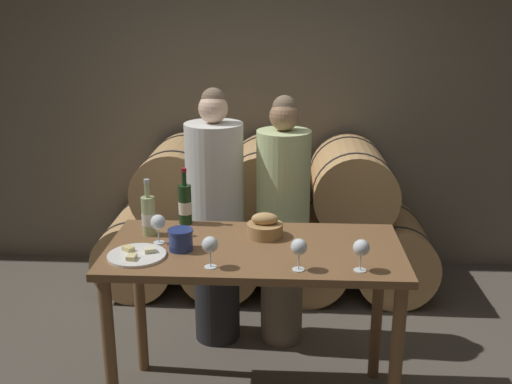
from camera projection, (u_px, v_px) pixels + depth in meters
stone_wall_back at (268, 75)px, 4.83m from camera, size 10.00×0.12×3.20m
barrel_stack at (265, 221)px, 4.64m from camera, size 2.57×0.83×1.16m
tasting_table at (255, 272)px, 3.11m from camera, size 1.52×0.74×0.95m
person_left at (216, 219)px, 3.80m from camera, size 0.36×0.36×1.67m
person_right at (283, 222)px, 3.78m from camera, size 0.33×0.33×1.63m
wine_bottle_red at (185, 204)px, 3.37m from camera, size 0.08×0.08×0.33m
wine_bottle_white at (148, 215)px, 3.21m from camera, size 0.08×0.08×0.31m
blue_crock at (181, 239)px, 3.02m from camera, size 0.13×0.13×0.11m
bread_basket at (265, 227)px, 3.20m from camera, size 0.19×0.19×0.13m
cheese_plate at (137, 255)px, 2.95m from camera, size 0.29×0.29×0.04m
wine_glass_far_left at (158, 223)px, 3.09m from camera, size 0.08×0.08×0.16m
wine_glass_left at (210, 245)px, 2.80m from camera, size 0.08×0.08×0.16m
wine_glass_center at (299, 248)px, 2.78m from camera, size 0.08×0.08×0.16m
wine_glass_right at (361, 248)px, 2.77m from camera, size 0.08×0.08×0.16m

